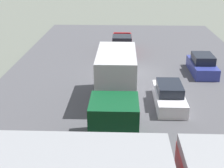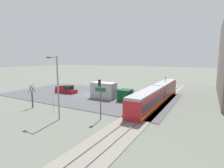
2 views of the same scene
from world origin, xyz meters
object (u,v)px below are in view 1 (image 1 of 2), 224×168
pickup_truck (122,46)px  sedan_car_0 (169,96)px  sedan_car_1 (202,65)px  box_truck (116,85)px

pickup_truck → sedan_car_0: bearing=105.1°
pickup_truck → sedan_car_1: bearing=140.3°
box_truck → sedan_car_1: bearing=-136.7°
pickup_truck → box_truck: bearing=88.5°
sedan_car_1 → pickup_truck: bearing=-39.7°
box_truck → sedan_car_0: bearing=-171.9°
sedan_car_0 → sedan_car_1: (-3.59, -6.19, 0.05)m
pickup_truck → sedan_car_0: 12.21m
box_truck → pickup_truck: (-0.32, -12.29, -0.83)m
box_truck → pickup_truck: box_truck is taller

